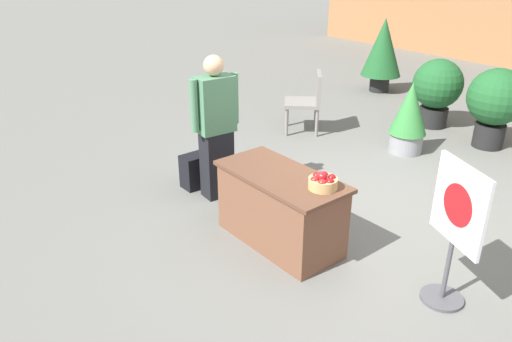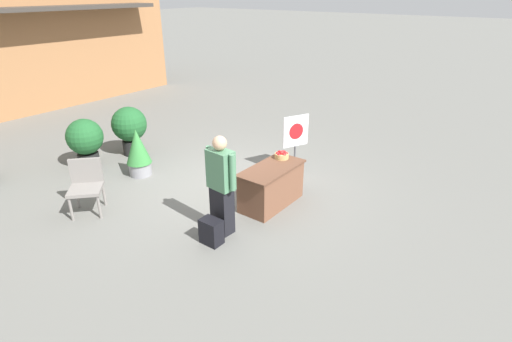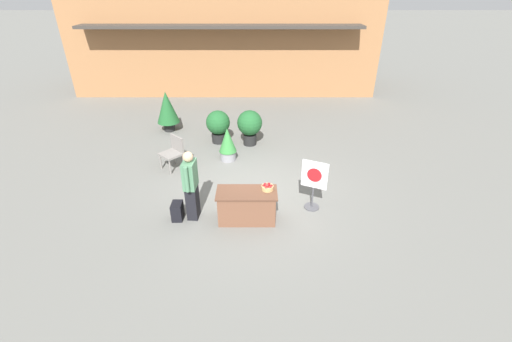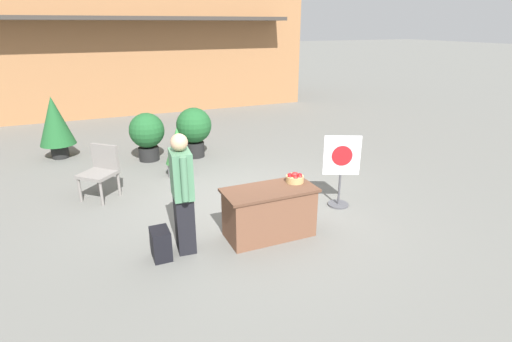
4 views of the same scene
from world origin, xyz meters
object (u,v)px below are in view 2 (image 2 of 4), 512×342
Objects in this scene: potted_plant_near_left at (85,139)px; patio_chair at (86,183)px; potted_plant_far_left at (129,127)px; display_table at (271,186)px; person_visitor at (221,185)px; apple_basket at (282,155)px; poster_board at (295,141)px; potted_plant_near_right at (138,152)px; backpack at (211,231)px.

patio_chair is at bearing -121.70° from potted_plant_near_left.
potted_plant_far_left is 1.07m from potted_plant_near_left.
person_visitor is (-1.24, 0.10, 0.48)m from display_table.
person_visitor is at bearing 179.52° from apple_basket.
patio_chair is 0.86× the size of potted_plant_near_left.
potted_plant_near_left is at bearing -121.16° from poster_board.
potted_plant_near_left reaches higher than display_table.
poster_board reaches higher than potted_plant_near_left.
patio_chair is (-3.73, 2.04, -0.15)m from poster_board.
potted_plant_near_left is at bearing 92.23° from person_visitor.
apple_basket is 3.14m from potted_plant_near_right.
potted_plant_near_right is (0.59, 2.90, -0.32)m from person_visitor.
apple_basket is 0.16× the size of person_visitor.
person_visitor reaches higher than apple_basket.
patio_chair is at bearing 130.84° from display_table.
apple_basket is 1.71m from person_visitor.
patio_chair is at bearing -94.13° from poster_board.
person_visitor is 1.52× the size of potted_plant_near_left.
backpack is 0.44× the size of patio_chair.
potted_plant_far_left is 1.06× the size of potted_plant_near_left.
potted_plant_far_left reaches higher than apple_basket.
person_visitor is 2.60m from patio_chair.
potted_plant_near_left is (0.55, 4.29, 0.43)m from backpack.
potted_plant_far_left is 1.13× the size of potted_plant_near_right.
apple_basket is at bearing -83.49° from potted_plant_far_left.
potted_plant_near_left is at bearing 109.79° from apple_basket.
patio_chair reaches higher than display_table.
backpack is (-2.06, -0.06, -0.61)m from apple_basket.
person_visitor is at bearing -58.07° from poster_board.
apple_basket is (0.46, 0.09, 0.44)m from display_table.
patio_chair is (-2.63, 2.42, -0.28)m from apple_basket.
patio_chair reaches higher than backpack.
person_visitor is at bearing 175.24° from display_table.
poster_board is (1.56, 0.47, 0.32)m from display_table.
potted_plant_near_right is at bearing 102.19° from display_table.
potted_plant_near_right is at bearing -119.94° from potted_plant_far_left.
apple_basket is at bearing 4.28° from person_visitor.
apple_basket is 0.23× the size of potted_plant_far_left.
apple_basket is at bearing 90.76° from patio_chair.
potted_plant_near_right is at bearing -114.38° from poster_board.
patio_chair is 0.81× the size of potted_plant_far_left.
person_visitor is 1.34× the size of poster_board.
apple_basket is 4.07m from potted_plant_far_left.
poster_board reaches higher than potted_plant_near_right.
poster_board is at bearing 104.66° from patio_chair.
backpack is 4.34m from potted_plant_near_left.
potted_plant_near_left is (-1.06, 4.31, 0.27)m from display_table.
poster_board is at bearing 12.12° from person_visitor.
potted_plant_near_right is (-0.65, 3.01, 0.16)m from display_table.
potted_plant_near_right is (-0.65, -1.13, -0.16)m from potted_plant_far_left.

